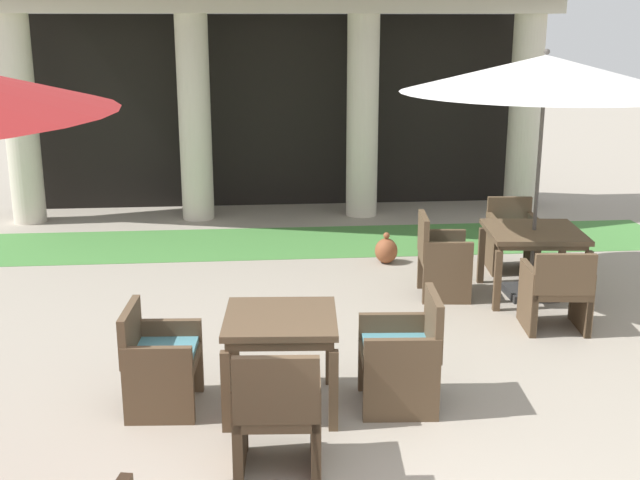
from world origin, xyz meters
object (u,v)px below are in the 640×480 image
(patio_chair_near_foreground_east, at_px, (403,355))
(patio_chair_mid_left_north, at_px, (512,237))
(patio_chair_mid_left_west, at_px, (441,259))
(patio_chair_near_foreground_south, at_px, (277,413))
(patio_table_mid_left, at_px, (533,238))
(patio_chair_near_foreground_west, at_px, (159,360))
(patio_chair_mid_left_south, at_px, (556,291))
(terracotta_urn, at_px, (386,250))
(patio_umbrella_mid_left, at_px, (545,75))
(patio_table_near_foreground, at_px, (281,329))

(patio_chair_near_foreground_east, relative_size, patio_chair_mid_left_north, 1.08)
(patio_chair_mid_left_west, bearing_deg, patio_chair_mid_left_north, 134.85)
(patio_chair_near_foreground_south, relative_size, patio_chair_mid_left_north, 1.08)
(patio_table_mid_left, xyz_separation_m, patio_chair_mid_left_west, (-0.98, 0.10, -0.23))
(patio_chair_near_foreground_west, height_order, patio_chair_near_foreground_east, patio_chair_near_foreground_east)
(patio_chair_mid_left_south, relative_size, terracotta_urn, 2.12)
(patio_umbrella_mid_left, xyz_separation_m, terracotta_urn, (-1.36, 1.36, -2.21))
(patio_table_near_foreground, bearing_deg, patio_table_mid_left, 39.81)
(patio_chair_near_foreground_east, height_order, patio_table_mid_left, patio_chair_near_foreground_east)
(patio_chair_near_foreground_east, xyz_separation_m, patio_umbrella_mid_left, (1.87, 2.41, 1.95))
(patio_chair_mid_left_south, xyz_separation_m, patio_chair_mid_left_north, (0.20, 1.95, 0.01))
(patio_chair_near_foreground_south, bearing_deg, patio_chair_mid_left_west, 64.53)
(patio_chair_near_foreground_west, bearing_deg, patio_chair_mid_left_north, 134.07)
(patio_table_near_foreground, relative_size, terracotta_urn, 2.31)
(patio_umbrella_mid_left, height_order, patio_chair_mid_left_north, patio_umbrella_mid_left)
(patio_table_mid_left, bearing_deg, terracotta_urn, 134.82)
(patio_umbrella_mid_left, relative_size, patio_chair_mid_left_west, 3.28)
(patio_table_mid_left, distance_m, patio_chair_mid_left_south, 1.01)
(patio_chair_near_foreground_east, bearing_deg, patio_chair_mid_left_north, -26.38)
(patio_table_near_foreground, height_order, patio_umbrella_mid_left, patio_umbrella_mid_left)
(patio_umbrella_mid_left, xyz_separation_m, patio_chair_mid_left_west, (-0.98, 0.10, -1.95))
(patio_chair_near_foreground_east, bearing_deg, patio_chair_near_foreground_south, 134.91)
(patio_table_near_foreground, distance_m, patio_chair_near_foreground_west, 0.97)
(patio_chair_near_foreground_east, xyz_separation_m, patio_chair_near_foreground_south, (-1.00, -0.87, 0.00))
(patio_chair_near_foreground_west, relative_size, patio_chair_near_foreground_south, 0.90)
(patio_chair_near_foreground_east, bearing_deg, patio_chair_near_foreground_west, 90.00)
(patio_chair_mid_left_south, bearing_deg, patio_table_near_foreground, -147.47)
(patio_chair_near_foreground_south, relative_size, terracotta_urn, 2.32)
(patio_table_near_foreground, bearing_deg, patio_chair_near_foreground_south, -93.85)
(patio_chair_near_foreground_south, bearing_deg, patio_table_near_foreground, 90.00)
(patio_table_mid_left, bearing_deg, patio_table_near_foreground, -140.19)
(patio_chair_near_foreground_south, xyz_separation_m, patio_umbrella_mid_left, (2.88, 3.28, 1.95))
(patio_chair_mid_left_south, distance_m, patio_chair_mid_left_north, 1.96)
(patio_chair_near_foreground_south, distance_m, patio_umbrella_mid_left, 4.78)
(patio_table_near_foreground, height_order, terracotta_urn, patio_table_near_foreground)
(patio_chair_near_foreground_west, xyz_separation_m, terracotta_urn, (2.39, 3.65, -0.23))
(patio_chair_near_foreground_east, height_order, patio_umbrella_mid_left, patio_umbrella_mid_left)
(patio_chair_near_foreground_west, height_order, patio_chair_mid_left_north, patio_chair_mid_left_north)
(terracotta_urn, bearing_deg, patio_chair_mid_left_south, -61.74)
(patio_chair_near_foreground_east, distance_m, patio_umbrella_mid_left, 3.62)
(patio_umbrella_mid_left, bearing_deg, patio_table_mid_left, 53.13)
(patio_umbrella_mid_left, distance_m, terracotta_urn, 2.93)
(patio_umbrella_mid_left, bearing_deg, patio_chair_near_foreground_east, -127.86)
(patio_chair_near_foreground_south, height_order, terracotta_urn, patio_chair_near_foreground_south)
(patio_table_near_foreground, bearing_deg, terracotta_urn, 68.56)
(patio_chair_near_foreground_west, relative_size, patio_chair_near_foreground_east, 0.90)
(patio_chair_near_foreground_east, height_order, patio_chair_mid_left_south, patio_chair_near_foreground_east)
(patio_chair_mid_left_south, bearing_deg, patio_chair_near_foreground_west, -154.55)
(patio_chair_near_foreground_south, relative_size, patio_chair_mid_left_south, 1.10)
(patio_chair_near_foreground_east, height_order, patio_chair_mid_left_north, patio_chair_near_foreground_east)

